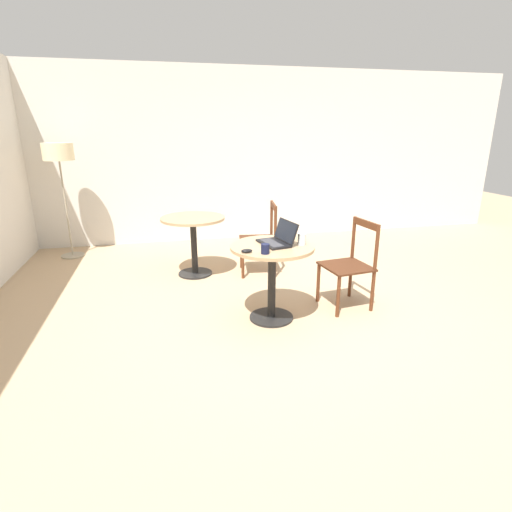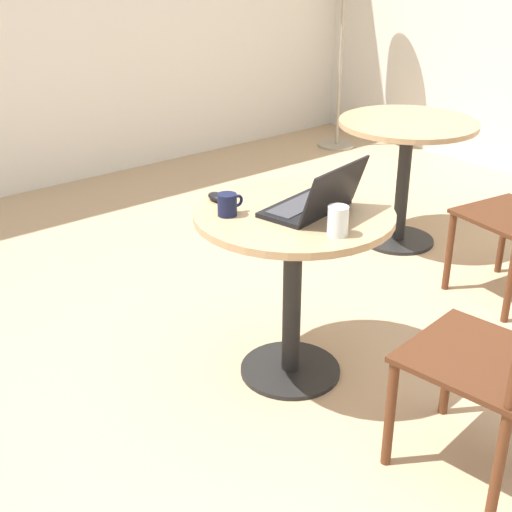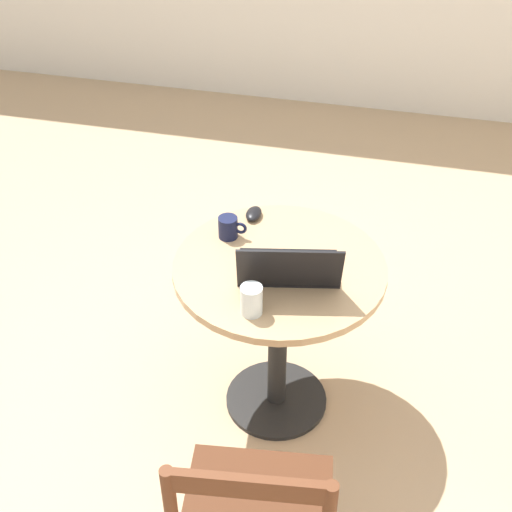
{
  "view_description": "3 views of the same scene",
  "coord_description": "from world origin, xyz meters",
  "views": [
    {
      "loc": [
        -3.3,
        1.25,
        1.76
      ],
      "look_at": [
        0.14,
        0.47,
        0.64
      ],
      "focal_mm": 28.0,
      "sensor_mm": 36.0,
      "label": 1
    },
    {
      "loc": [
        -1.61,
        -1.57,
        1.74
      ],
      "look_at": [
        -0.04,
        0.36,
        0.58
      ],
      "focal_mm": 50.0,
      "sensor_mm": 36.0,
      "label": 2
    },
    {
      "loc": [
        0.51,
        -1.67,
        2.35
      ],
      "look_at": [
        -0.02,
        0.52,
        0.6
      ],
      "focal_mm": 50.0,
      "sensor_mm": 36.0,
      "label": 3
    }
  ],
  "objects": [
    {
      "name": "drinking_glass",
      "position": [
        0.08,
        0.05,
        0.79
      ],
      "size": [
        0.07,
        0.07,
        0.11
      ],
      "color": "silver",
      "rests_on": "cafe_table_near"
    },
    {
      "name": "ground_plane",
      "position": [
        0.0,
        0.0,
        0.0
      ],
      "size": [
        16.0,
        16.0,
        0.0
      ],
      "primitive_type": "plane",
      "color": "tan"
    },
    {
      "name": "laptop",
      "position": [
        0.17,
        0.25,
        0.78
      ],
      "size": [
        0.41,
        0.34,
        0.21
      ],
      "color": "black",
      "rests_on": "cafe_table_near"
    },
    {
      "name": "mouse",
      "position": [
        -0.04,
        0.59,
        0.76
      ],
      "size": [
        0.06,
        0.1,
        0.03
      ],
      "color": "black",
      "rests_on": "cafe_table_near"
    },
    {
      "name": "cafe_table_near",
      "position": [
        0.12,
        0.32,
        0.57
      ],
      "size": [
        0.78,
        0.78,
        0.74
      ],
      "color": "black",
      "rests_on": "ground_plane"
    },
    {
      "name": "mug",
      "position": [
        -0.1,
        0.44,
        0.78
      ],
      "size": [
        0.11,
        0.07,
        0.09
      ],
      "color": "#141938",
      "rests_on": "cafe_table_near"
    }
  ]
}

